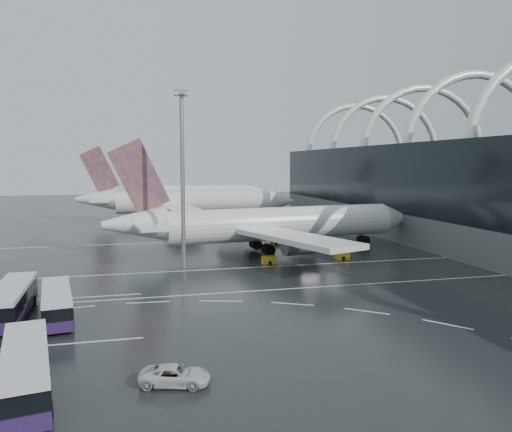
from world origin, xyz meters
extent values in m
plane|color=black|center=(0.00, 0.00, 0.00)|extent=(420.00, 420.00, 0.00)
torus|color=white|center=(58.00, 28.00, 18.00)|extent=(33.80, 1.80, 33.80)
torus|color=white|center=(58.00, 47.00, 18.00)|extent=(33.80, 1.80, 33.80)
torus|color=white|center=(58.00, 66.00, 18.00)|extent=(33.80, 1.80, 33.80)
torus|color=white|center=(58.00, 85.00, 18.00)|extent=(33.80, 1.80, 33.80)
cube|color=silver|center=(0.00, -2.00, 0.01)|extent=(120.00, 0.25, 0.01)
cube|color=silver|center=(0.00, 12.00, 0.01)|extent=(120.00, 0.25, 0.01)
cube|color=silver|center=(0.00, 40.00, 0.01)|extent=(120.00, 0.25, 0.01)
cube|color=silver|center=(-24.00, 0.00, 0.01)|extent=(28.00, 0.25, 0.01)
cylinder|color=silver|center=(15.57, 24.30, 5.21)|extent=(43.03, 11.32, 5.92)
cone|color=silver|center=(39.75, 27.42, 5.21)|extent=(6.83, 6.65, 5.92)
cone|color=silver|center=(-10.62, 20.92, 6.23)|extent=(10.88, 7.18, 5.92)
cube|color=#431B71|center=(-9.61, 21.05, 13.78)|extent=(9.83, 1.87, 12.55)
cube|color=silver|center=(-8.60, 21.18, 6.23)|extent=(6.91, 18.81, 0.51)
cube|color=silver|center=(13.16, 11.13, 4.59)|extent=(15.20, 26.44, 0.82)
cube|color=silver|center=(9.89, 36.43, 4.59)|extent=(9.19, 26.01, 0.82)
cylinder|color=slate|center=(15.74, 15.06, 2.76)|extent=(6.01, 4.16, 3.47)
cylinder|color=slate|center=(13.39, 33.28, 2.76)|extent=(6.01, 4.16, 3.47)
cube|color=black|center=(11.52, 23.78, 1.12)|extent=(12.98, 8.05, 2.25)
cylinder|color=silver|center=(6.09, 76.01, 5.38)|extent=(42.88, 9.93, 6.11)
cone|color=silver|center=(30.40, 73.81, 5.38)|extent=(6.85, 6.66, 6.11)
cone|color=silver|center=(-20.32, 78.41, 6.43)|extent=(11.05, 7.04, 6.11)
cube|color=#431B71|center=(-19.27, 78.32, 14.23)|extent=(10.17, 1.55, 12.96)
cube|color=silver|center=(-18.22, 78.22, 6.43)|extent=(6.44, 19.32, 0.53)
cube|color=silver|center=(0.70, 63.27, 4.74)|extent=(10.45, 27.04, 0.84)
cube|color=silver|center=(3.09, 89.52, 4.74)|extent=(14.84, 27.35, 0.84)
cylinder|color=slate|center=(4.19, 66.66, 2.85)|extent=(6.10, 4.09, 3.58)
cylinder|color=slate|center=(5.90, 85.56, 2.85)|extent=(6.10, 4.09, 3.58)
cube|color=black|center=(1.89, 76.39, 1.16)|extent=(13.21, 7.86, 2.32)
cylinder|color=silver|center=(16.65, 132.76, 4.76)|extent=(36.68, 11.81, 5.41)
cone|color=silver|center=(37.26, 129.01, 4.76)|extent=(6.48, 6.33, 5.41)
cone|color=silver|center=(-5.80, 136.83, 5.69)|extent=(10.15, 7.00, 5.41)
cube|color=#431B71|center=(-4.88, 136.67, 12.60)|extent=(8.95, 2.16, 11.48)
cube|color=silver|center=(-3.97, 136.50, 5.69)|extent=(7.14, 17.28, 0.47)
cube|color=silver|center=(10.89, 121.94, 4.20)|extent=(7.23, 23.52, 0.75)
cube|color=silver|center=(15.06, 144.91, 4.20)|extent=(14.90, 24.07, 0.75)
cylinder|color=slate|center=(14.23, 124.66, 2.52)|extent=(5.62, 4.04, 3.17)
cylinder|color=slate|center=(17.23, 141.19, 2.52)|extent=(5.62, 4.04, 3.17)
cube|color=black|center=(12.97, 133.42, 1.03)|extent=(12.09, 7.88, 2.05)
cube|color=#1E1239|center=(-23.13, -6.70, 0.96)|extent=(3.52, 13.90, 1.17)
cube|color=black|center=(-23.13, -6.70, 2.23)|extent=(3.57, 13.63, 1.38)
cube|color=silver|center=(-23.13, -6.70, 3.16)|extent=(3.52, 13.90, 0.48)
cylinder|color=black|center=(-21.51, -11.07, 0.53)|extent=(0.41, 1.07, 1.06)
cylinder|color=black|center=(-21.79, -2.24, 0.53)|extent=(0.41, 1.07, 1.06)
cylinder|color=black|center=(-24.75, -2.33, 0.53)|extent=(0.41, 1.07, 1.06)
cube|color=#1E1239|center=(-18.57, -7.81, 0.86)|extent=(4.61, 12.69, 1.05)
cube|color=black|center=(-18.57, -7.81, 2.01)|extent=(4.63, 12.45, 1.24)
cube|color=silver|center=(-18.57, -7.81, 2.84)|extent=(4.61, 12.69, 0.43)
cylinder|color=black|center=(-16.66, -11.53, 0.48)|extent=(0.47, 0.99, 0.96)
cylinder|color=black|center=(-19.29, -11.93, 0.48)|extent=(0.47, 0.99, 0.96)
cylinder|color=black|center=(-17.86, -3.68, 0.48)|extent=(0.47, 0.99, 0.96)
cylinder|color=black|center=(-20.49, -4.08, 0.48)|extent=(0.47, 0.99, 0.96)
cube|color=#1E1239|center=(-18.14, -25.53, 0.91)|extent=(5.25, 13.51, 1.12)
cube|color=black|center=(-18.14, -25.53, 2.13)|extent=(5.26, 13.27, 1.32)
cube|color=silver|center=(-18.14, -25.53, 3.02)|extent=(5.25, 13.51, 0.46)
cylinder|color=black|center=(-16.00, -29.44, 0.51)|extent=(0.53, 1.06, 1.02)
cylinder|color=black|center=(-18.78, -29.94, 0.51)|extent=(0.53, 1.06, 1.02)
cylinder|color=black|center=(-17.50, -21.12, 0.51)|extent=(0.53, 1.06, 1.02)
cylinder|color=black|center=(-20.29, -21.63, 0.51)|extent=(0.53, 1.06, 1.02)
imported|color=silver|center=(-7.98, -26.62, 0.71)|extent=(5.55, 3.61, 1.42)
cylinder|color=gray|center=(-3.37, 13.53, 13.05)|extent=(0.65, 0.65, 26.09)
cube|color=gray|center=(-3.37, 13.53, 26.37)|extent=(2.05, 2.05, 0.75)
cube|color=white|center=(-3.37, 13.53, 26.09)|extent=(1.86, 1.86, 0.37)
cube|color=gold|center=(23.19, 15.01, 0.65)|extent=(2.37, 1.40, 1.30)
cube|color=slate|center=(26.48, 30.63, 0.66)|extent=(2.43, 1.44, 1.33)
cube|color=gold|center=(10.27, 14.21, 0.60)|extent=(2.21, 1.31, 1.21)
cube|color=slate|center=(29.51, 27.49, 0.68)|extent=(2.50, 1.48, 1.36)
cube|color=gold|center=(16.76, 33.06, 0.55)|extent=(2.01, 1.19, 1.10)
camera|label=1|loc=(-10.54, -61.66, 15.96)|focal=35.00mm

